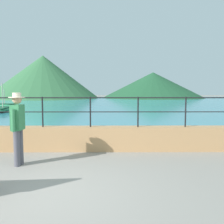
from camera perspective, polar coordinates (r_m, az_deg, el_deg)
name	(u,v)px	position (r m, az deg, el deg)	size (l,w,h in m)	color
ground_plane	(37,193)	(5.01, -16.07, -16.70)	(120.00, 120.00, 0.00)	gray
promenade_wall	(67,139)	(7.92, -9.86, -5.75)	(20.00, 0.56, 0.70)	tan
railing	(66,107)	(7.80, -9.98, 1.19)	(18.44, 0.04, 0.90)	black
lake_water	(99,103)	(30.39, -2.83, 1.88)	(64.00, 44.32, 0.06)	teal
hill_main	(43,77)	(47.58, -14.84, 7.42)	(19.62, 19.62, 7.47)	#33663D
hill_secondary	(153,85)	(48.34, 8.95, 5.84)	(18.61, 18.61, 4.67)	#1E4C2D
person_walking	(18,125)	(6.60, -19.96, -2.70)	(0.38, 0.57, 1.75)	#4C4C56
boat_2	(2,109)	(20.95, -22.89, 0.54)	(1.01, 2.34, 2.17)	#338C59
boat_3	(6,105)	(25.88, -22.28, 1.39)	(2.30, 0.90, 1.65)	#338C59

